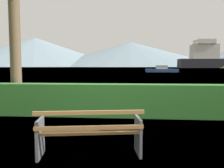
{
  "coord_description": "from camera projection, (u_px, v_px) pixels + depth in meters",
  "views": [
    {
      "loc": [
        0.73,
        -3.94,
        1.6
      ],
      "look_at": [
        0.0,
        4.77,
        0.91
      ],
      "focal_mm": 36.45,
      "sensor_mm": 36.0,
      "label": 1
    }
  ],
  "objects": [
    {
      "name": "water_surface",
      "position": [
        130.0,
        67.0,
        310.06
      ],
      "size": [
        620.0,
        620.0,
        0.0
      ],
      "primitive_type": "plane",
      "color": "#7A99A8",
      "rests_on": "ground_plane"
    },
    {
      "name": "park_bench",
      "position": [
        90.0,
        132.0,
        4.01
      ],
      "size": [
        1.89,
        0.85,
        0.87
      ],
      "color": "olive",
      "rests_on": "ground_plane"
    },
    {
      "name": "tender_far",
      "position": [
        162.0,
        70.0,
        58.75
      ],
      "size": [
        8.59,
        3.73,
        1.8
      ],
      "color": "#335693",
      "rests_on": "water_surface"
    },
    {
      "name": "hedge_row",
      "position": [
        108.0,
        100.0,
        7.24
      ],
      "size": [
        11.7,
        0.62,
        1.03
      ],
      "primitive_type": "cube",
      "color": "#2D6B28",
      "rests_on": "ground_plane"
    },
    {
      "name": "ground_plane",
      "position": [
        90.0,
        155.0,
        4.1
      ],
      "size": [
        1400.0,
        1400.0,
        0.0
      ],
      "primitive_type": "plane",
      "color": "olive"
    },
    {
      "name": "sailboat_mid",
      "position": [
        224.0,
        68.0,
        165.0
      ],
      "size": [
        5.55,
        3.35,
        1.59
      ],
      "color": "gold",
      "rests_on": "water_surface"
    },
    {
      "name": "distant_hills",
      "position": [
        128.0,
        53.0,
        559.15
      ],
      "size": [
        944.14,
        451.83,
        71.76
      ],
      "color": "slate",
      "rests_on": "ground_plane"
    }
  ]
}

